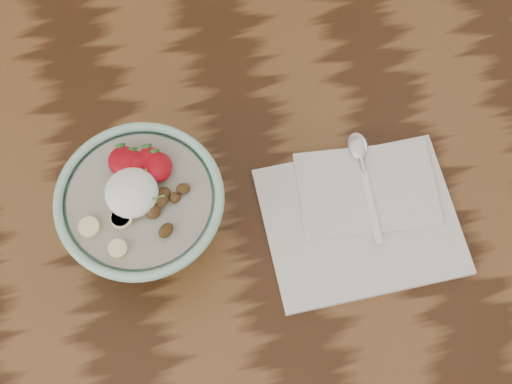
% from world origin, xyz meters
% --- Properties ---
extents(table, '(1.60, 0.90, 0.75)m').
position_xyz_m(table, '(0.00, 0.00, 0.66)').
color(table, '#341C0D').
rests_on(table, ground).
extents(breakfast_bowl, '(0.20, 0.20, 0.14)m').
position_xyz_m(breakfast_bowl, '(-0.15, -0.07, 0.82)').
color(breakfast_bowl, '#99CEB2').
rests_on(breakfast_bowl, table).
extents(napkin, '(0.25, 0.22, 0.02)m').
position_xyz_m(napkin, '(0.12, -0.12, 0.76)').
color(napkin, silver).
rests_on(napkin, table).
extents(spoon, '(0.03, 0.16, 0.01)m').
position_xyz_m(spoon, '(0.14, -0.04, 0.77)').
color(spoon, silver).
rests_on(spoon, napkin).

